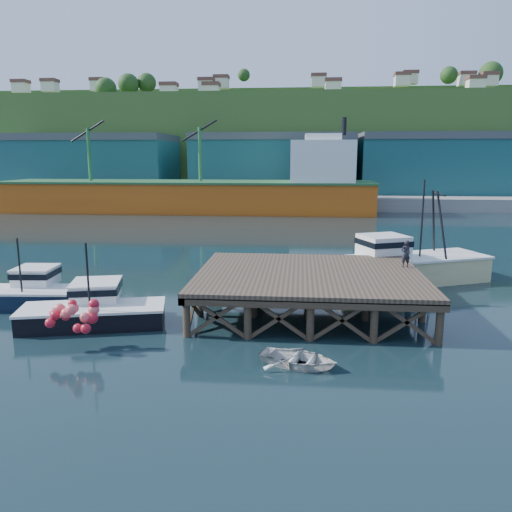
# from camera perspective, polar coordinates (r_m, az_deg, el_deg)

# --- Properties ---
(ground) EXTENTS (300.00, 300.00, 0.00)m
(ground) POSITION_cam_1_polar(r_m,az_deg,el_deg) (28.07, -5.35, -5.82)
(ground) COLOR black
(ground) RESTS_ON ground
(wharf) EXTENTS (12.00, 10.00, 2.62)m
(wharf) POSITION_cam_1_polar(r_m,az_deg,el_deg) (26.94, 6.09, -2.28)
(wharf) COLOR brown
(wharf) RESTS_ON ground
(far_quay) EXTENTS (160.00, 40.00, 2.00)m
(far_quay) POSITION_cam_1_polar(r_m,az_deg,el_deg) (96.77, 2.14, 6.99)
(far_quay) COLOR gray
(far_quay) RESTS_ON ground
(warehouse_left) EXTENTS (32.00, 16.00, 9.00)m
(warehouse_left) POSITION_cam_1_polar(r_m,az_deg,el_deg) (99.74, -18.82, 9.70)
(warehouse_left) COLOR #1B5159
(warehouse_left) RESTS_ON far_quay
(warehouse_mid) EXTENTS (28.00, 16.00, 9.00)m
(warehouse_mid) POSITION_cam_1_polar(r_m,az_deg,el_deg) (91.53, 2.00, 10.19)
(warehouse_mid) COLOR #1B5159
(warehouse_mid) RESTS_ON far_quay
(warehouse_right) EXTENTS (30.00, 16.00, 9.00)m
(warehouse_right) POSITION_cam_1_polar(r_m,az_deg,el_deg) (94.76, 20.69, 9.52)
(warehouse_right) COLOR #1B5159
(warehouse_right) RESTS_ON far_quay
(cargo_ship) EXTENTS (55.50, 10.00, 13.75)m
(cargo_ship) POSITION_cam_1_polar(r_m,az_deg,el_deg) (75.74, -5.19, 7.51)
(cargo_ship) COLOR #CA5813
(cargo_ship) RESTS_ON ground
(hillside) EXTENTS (220.00, 50.00, 22.00)m
(hillside) POSITION_cam_1_polar(r_m,az_deg,el_deg) (126.50, 2.89, 12.52)
(hillside) COLOR #2D511E
(hillside) RESTS_ON ground
(boat_navy) EXTENTS (6.54, 3.65, 4.00)m
(boat_navy) POSITION_cam_1_polar(r_m,az_deg,el_deg) (30.71, -24.39, -3.74)
(boat_navy) COLOR black
(boat_navy) RESTS_ON ground
(boat_black) EXTENTS (7.34, 6.09, 4.29)m
(boat_black) POSITION_cam_1_polar(r_m,az_deg,el_deg) (26.23, -18.04, -5.77)
(boat_black) COLOR black
(boat_black) RESTS_ON ground
(trawler) EXTENTS (10.75, 7.19, 6.79)m
(trawler) POSITION_cam_1_polar(r_m,az_deg,el_deg) (34.72, 17.07, -0.57)
(trawler) COLOR beige
(trawler) RESTS_ON ground
(dinghy) EXTENTS (3.67, 3.09, 0.65)m
(dinghy) POSITION_cam_1_polar(r_m,az_deg,el_deg) (20.36, 4.88, -11.60)
(dinghy) COLOR silver
(dinghy) RESTS_ON ground
(dockworker) EXTENTS (0.64, 0.50, 1.53)m
(dockworker) POSITION_cam_1_polar(r_m,az_deg,el_deg) (29.20, 16.73, 0.26)
(dockworker) COLOR black
(dockworker) RESTS_ON wharf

